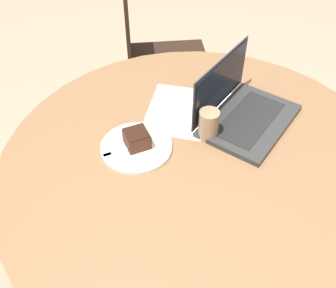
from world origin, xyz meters
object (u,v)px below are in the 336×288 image
(plate, at_px, (136,147))
(laptop, at_px, (242,112))
(chair, at_px, (155,60))
(coffee_glass, at_px, (209,125))

(plate, distance_m, laptop, 0.39)
(chair, relative_size, laptop, 2.19)
(chair, bearing_deg, plate, -8.45)
(chair, xyz_separation_m, plate, (0.01, -0.88, 0.23))
(chair, relative_size, coffee_glass, 8.87)
(laptop, bearing_deg, chair, -121.01)
(coffee_glass, distance_m, laptop, 0.15)
(plate, relative_size, coffee_glass, 2.20)
(plate, bearing_deg, laptop, 25.13)
(coffee_glass, bearing_deg, chair, 106.77)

